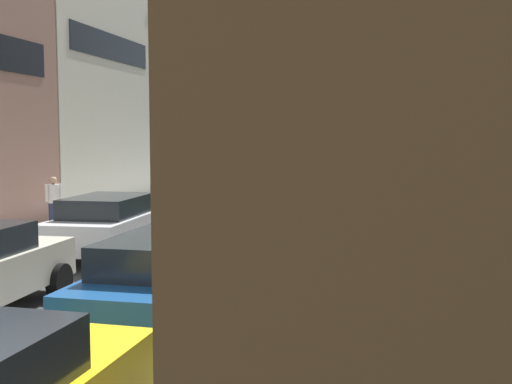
# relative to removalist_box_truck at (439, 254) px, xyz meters

# --- Properties ---
(sidewalk_left) EXTENTS (2.60, 64.00, 0.14)m
(sidewalk_left) POSITION_rel_removalist_box_truck_xyz_m (-10.40, 17.40, -1.90)
(sidewalk_left) COLOR #B8B8B8
(sidewalk_left) RESTS_ON ground
(lane_stripe_left) EXTENTS (0.16, 60.00, 0.01)m
(lane_stripe_left) POSITION_rel_removalist_box_truck_xyz_m (-5.40, 17.40, -1.97)
(lane_stripe_left) COLOR silver
(lane_stripe_left) RESTS_ON ground
(lane_stripe_right) EXTENTS (0.16, 60.00, 0.01)m
(lane_stripe_right) POSITION_rel_removalist_box_truck_xyz_m (-2.00, 17.40, -1.97)
(lane_stripe_right) COLOR silver
(lane_stripe_right) RESTS_ON ground
(building_row_left) EXTENTS (7.20, 43.90, 12.44)m
(building_row_left) POSITION_rel_removalist_box_truck_xyz_m (-15.70, 19.07, 3.50)
(building_row_left) COLOR tan
(building_row_left) RESTS_ON ground
(removalist_box_truck) EXTENTS (3.01, 7.81, 3.58)m
(removalist_box_truck) POSITION_rel_removalist_box_truck_xyz_m (0.00, 0.00, 0.00)
(removalist_box_truck) COLOR #1E5933
(removalist_box_truck) RESTS_ON ground
(sedan_centre_lane_second) EXTENTS (2.07, 4.30, 1.49)m
(sedan_centre_lane_second) POSITION_rel_removalist_box_truck_xyz_m (-3.58, 3.42, -1.18)
(sedan_centre_lane_second) COLOR #194C8C
(sedan_centre_lane_second) RESTS_ON ground
(hatchback_centre_lane_third) EXTENTS (2.18, 4.36, 1.49)m
(hatchback_centre_lane_third) POSITION_rel_removalist_box_truck_xyz_m (-3.65, 8.75, -1.18)
(hatchback_centre_lane_third) COLOR gray
(hatchback_centre_lane_third) RESTS_ON ground
(sedan_left_lane_third) EXTENTS (2.26, 4.39, 1.49)m
(sedan_left_lane_third) POSITION_rel_removalist_box_truck_xyz_m (-7.27, 8.84, -1.18)
(sedan_left_lane_third) COLOR silver
(sedan_left_lane_third) RESTS_ON ground
(coupe_centre_lane_fourth) EXTENTS (2.17, 4.35, 1.49)m
(coupe_centre_lane_fourth) POSITION_rel_removalist_box_truck_xyz_m (-3.73, 14.55, -1.18)
(coupe_centre_lane_fourth) COLOR #19592D
(coupe_centre_lane_fourth) RESTS_ON ground
(sedan_left_lane_fourth) EXTENTS (2.07, 4.30, 1.49)m
(sedan_left_lane_fourth) POSITION_rel_removalist_box_truck_xyz_m (-7.02, 14.07, -1.18)
(sedan_left_lane_fourth) COLOR #B29319
(sedan_left_lane_fourth) RESTS_ON ground
(sedan_centre_lane_fifth) EXTENTS (2.16, 4.35, 1.49)m
(sedan_centre_lane_fifth) POSITION_rel_removalist_box_truck_xyz_m (-3.69, 19.61, -1.18)
(sedan_centre_lane_fifth) COLOR #A51E1E
(sedan_centre_lane_fifth) RESTS_ON ground
(sedan_left_lane_fifth) EXTENTS (2.21, 4.37, 1.49)m
(sedan_left_lane_fifth) POSITION_rel_removalist_box_truck_xyz_m (-7.08, 19.21, -1.18)
(sedan_left_lane_fifth) COLOR #759EB7
(sedan_left_lane_fifth) RESTS_ON ground
(sedan_right_lane_behind_truck) EXTENTS (2.30, 4.41, 1.49)m
(sedan_right_lane_behind_truck) POSITION_rel_removalist_box_truck_xyz_m (-0.35, 7.06, -1.18)
(sedan_right_lane_behind_truck) COLOR black
(sedan_right_lane_behind_truck) RESTS_ON ground
(wagon_right_lane_far) EXTENTS (2.26, 4.40, 1.49)m
(wagon_right_lane_far) POSITION_rel_removalist_box_truck_xyz_m (-0.36, 12.62, -1.18)
(wagon_right_lane_far) COLOR #194C8C
(wagon_right_lane_far) RESTS_ON ground
(bus_mid_queue_primary) EXTENTS (3.02, 10.57, 5.06)m
(bus_mid_queue_primary) POSITION_rel_removalist_box_truck_xyz_m (-3.72, 28.74, 0.86)
(bus_mid_queue_primary) COLOR #1E6033
(bus_mid_queue_primary) RESTS_ON ground
(bus_far_queue_secondary) EXTENTS (3.15, 10.60, 2.90)m
(bus_far_queue_secondary) POSITION_rel_removalist_box_truck_xyz_m (-7.24, 42.26, -0.21)
(bus_far_queue_secondary) COLOR #B21919
(bus_far_queue_secondary) RESTS_ON ground
(pedestrian_mid_sidewalk) EXTENTS (0.39, 0.43, 1.66)m
(pedestrian_mid_sidewalk) POSITION_rel_removalist_box_truck_xyz_m (-11.09, 12.66, -1.03)
(pedestrian_mid_sidewalk) COLOR #262D47
(pedestrian_mid_sidewalk) RESTS_ON ground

